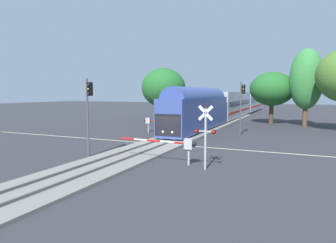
% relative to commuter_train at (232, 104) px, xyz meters
% --- Properties ---
extents(ground_plane, '(220.00, 220.00, 0.00)m').
position_rel_commuter_train_xyz_m(ground_plane, '(-0.00, -31.13, -2.74)').
color(ground_plane, '#333338').
extents(road_centre_stripe, '(44.00, 0.20, 0.01)m').
position_rel_commuter_train_xyz_m(road_centre_stripe, '(-0.00, -31.13, -2.73)').
color(road_centre_stripe, beige).
rests_on(road_centre_stripe, ground).
extents(railway_track, '(4.40, 80.00, 0.32)m').
position_rel_commuter_train_xyz_m(railway_track, '(-0.00, -31.13, -2.64)').
color(railway_track, gray).
rests_on(railway_track, ground).
extents(commuter_train, '(3.04, 64.23, 5.16)m').
position_rel_commuter_train_xyz_m(commuter_train, '(0.00, 0.00, 0.00)').
color(commuter_train, '#384C93').
rests_on(commuter_train, railway_track).
extents(crossing_gate_near, '(5.82, 0.40, 1.80)m').
position_rel_commuter_train_xyz_m(crossing_gate_near, '(4.43, -37.95, -1.34)').
color(crossing_gate_near, '#B7B7BC').
rests_on(crossing_gate_near, ground).
extents(crossing_signal_mast, '(1.36, 0.44, 4.16)m').
position_rel_commuter_train_xyz_m(crossing_signal_mast, '(6.41, -38.64, -0.20)').
color(crossing_signal_mast, '#B2B2B7').
rests_on(crossing_signal_mast, ground).
extents(crossing_gate_far, '(5.69, 0.40, 1.80)m').
position_rel_commuter_train_xyz_m(crossing_gate_far, '(-4.47, -24.31, -1.32)').
color(crossing_gate_far, '#B7B7BC').
rests_on(crossing_gate_far, ground).
extents(traffic_signal_median, '(0.53, 0.38, 5.90)m').
position_rel_commuter_train_xyz_m(traffic_signal_median, '(-2.65, -38.52, 1.21)').
color(traffic_signal_median, '#4C4C51').
rests_on(traffic_signal_median, ground).
extents(traffic_signal_far_side, '(0.53, 0.38, 6.01)m').
position_rel_commuter_train_xyz_m(traffic_signal_far_side, '(5.76, -22.58, 1.28)').
color(traffic_signal_far_side, '#4C4C51').
rests_on(traffic_signal_far_side, ground).
extents(oak_far_right, '(4.58, 4.58, 10.98)m').
position_rel_commuter_train_xyz_m(oak_far_right, '(12.36, -9.66, 3.95)').
color(oak_far_right, brown).
rests_on(oak_far_right, ground).
extents(oak_behind_train, '(6.96, 6.96, 8.72)m').
position_rel_commuter_train_xyz_m(oak_behind_train, '(-8.36, -12.73, 2.85)').
color(oak_behind_train, brown).
rests_on(oak_behind_train, ground).
extents(elm_centre_background, '(6.67, 6.67, 7.98)m').
position_rel_commuter_train_xyz_m(elm_centre_background, '(7.64, -7.79, 2.64)').
color(elm_centre_background, '#4C3828').
rests_on(elm_centre_background, ground).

